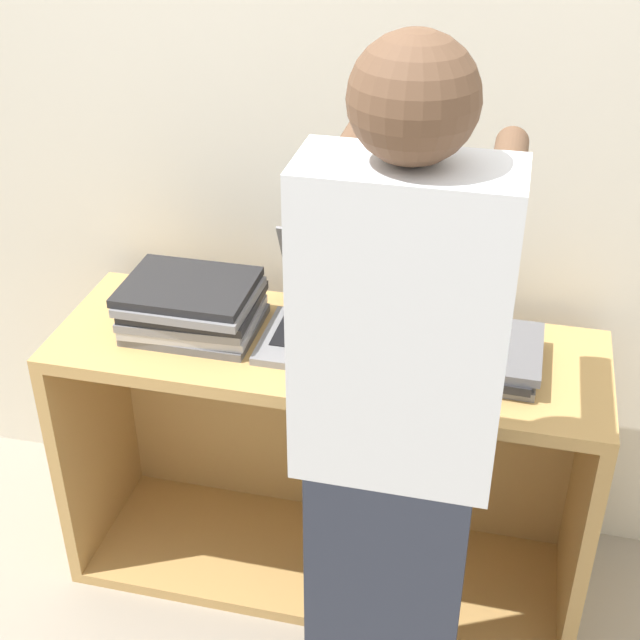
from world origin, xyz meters
The scene contains 7 objects.
ground_plane centered at (0.00, 0.00, 0.00)m, with size 12.00×12.00×0.00m, color #9E9384.
wall_back centered at (0.00, 0.59, 1.20)m, with size 8.00×0.05×2.40m.
cart centered at (0.00, 0.31, 0.39)m, with size 1.43×0.48×0.79m.
laptop_open centered at (0.00, 0.31, 0.84)m, with size 0.33×0.39×0.26m.
laptop_stack_left centered at (-0.36, 0.25, 0.85)m, with size 0.35×0.28×0.13m.
laptop_stack_right centered at (0.36, 0.24, 0.82)m, with size 0.35×0.28×0.07m.
person centered at (0.25, -0.20, 0.86)m, with size 0.40×0.53×1.70m.
Camera 1 is at (0.43, -1.63, 2.03)m, focal length 50.00 mm.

